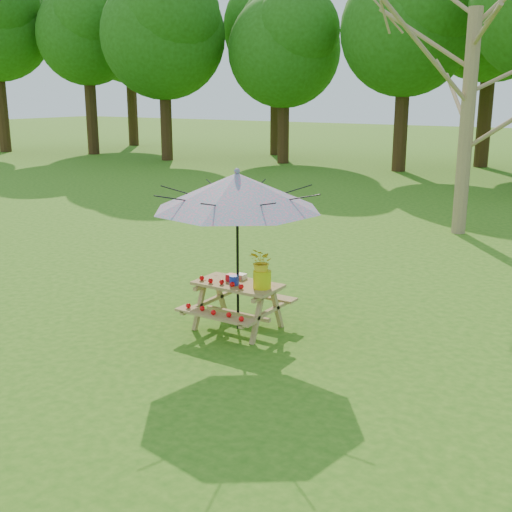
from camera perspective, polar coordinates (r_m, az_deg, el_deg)
The scene contains 5 objects.
picnic_table at distance 9.00m, azimuth -1.63°, elevation -4.52°, with size 1.20×1.32×0.67m.
patio_umbrella at distance 8.61m, azimuth -1.69°, elevation 5.75°, with size 2.77×2.77×2.26m.
produce_bins at distance 8.93m, azimuth -1.88°, elevation -2.01°, with size 0.26×0.43×0.13m.
tomatoes_row at distance 8.83m, azimuth -3.09°, elevation -2.34°, with size 0.77×0.13×0.07m, color red, non-canonical shape.
flower_bucket at distance 8.59m, azimuth 0.55°, elevation -1.00°, with size 0.41×0.39×0.55m.
Camera 1 is at (6.94, -2.57, 3.25)m, focal length 45.00 mm.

